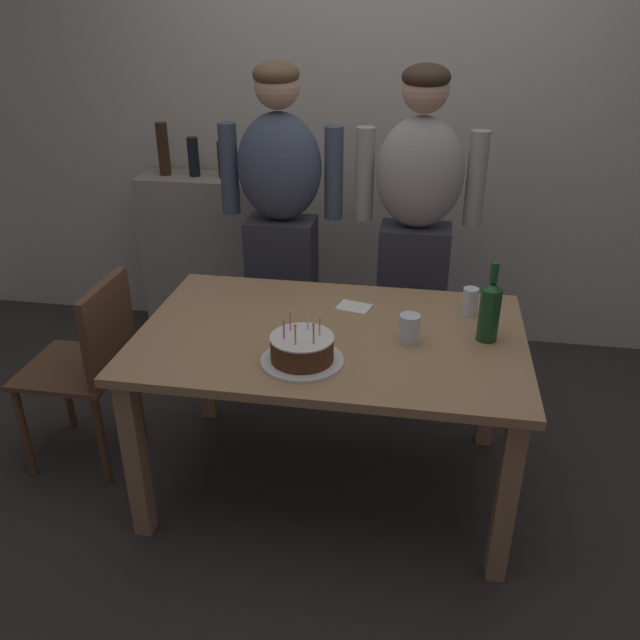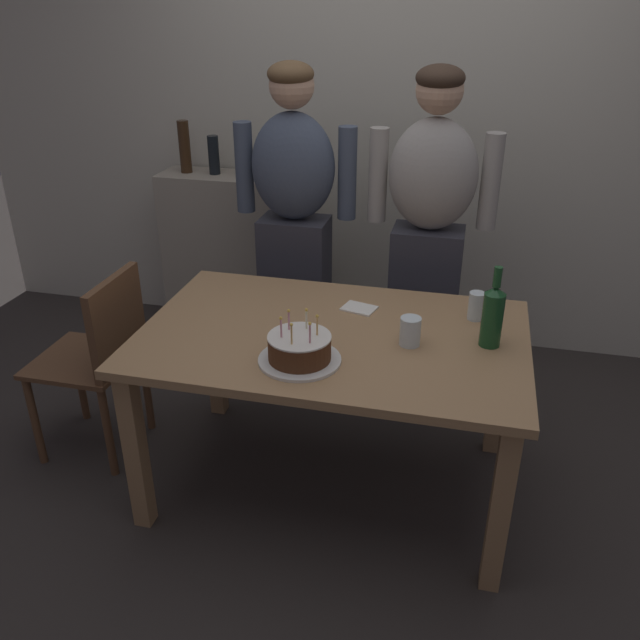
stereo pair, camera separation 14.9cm
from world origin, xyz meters
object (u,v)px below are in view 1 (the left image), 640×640
(birthday_cake, at_px, (302,350))
(water_glass_near, at_px, (470,302))
(person_woman_cardigan, at_px, (416,236))
(wine_bottle, at_px, (490,310))
(napkin_stack, at_px, (354,307))
(water_glass_far, at_px, (409,329))
(dining_chair, at_px, (92,359))
(person_man_bearded, at_px, (281,228))

(birthday_cake, distance_m, water_glass_near, 0.78)
(person_woman_cardigan, bearing_deg, wine_bottle, 111.59)
(wine_bottle, height_order, napkin_stack, wine_bottle)
(water_glass_far, relative_size, wine_bottle, 0.35)
(person_woman_cardigan, bearing_deg, water_glass_far, 91.01)
(birthday_cake, xyz_separation_m, napkin_stack, (0.13, 0.48, -0.04))
(napkin_stack, bearing_deg, water_glass_near, 2.50)
(water_glass_near, bearing_deg, water_glass_far, -129.87)
(water_glass_far, height_order, dining_chair, dining_chair)
(water_glass_near, distance_m, water_glass_far, 0.36)
(birthday_cake, distance_m, water_glass_far, 0.43)
(birthday_cake, xyz_separation_m, wine_bottle, (0.66, 0.29, 0.08))
(person_man_bearded, distance_m, person_woman_cardigan, 0.67)
(water_glass_near, bearing_deg, napkin_stack, -177.50)
(water_glass_near, height_order, dining_chair, dining_chair)
(person_woman_cardigan, height_order, dining_chair, person_woman_cardigan)
(birthday_cake, xyz_separation_m, water_glass_near, (0.60, 0.50, 0.01))
(wine_bottle, height_order, person_man_bearded, person_man_bearded)
(wine_bottle, xyz_separation_m, dining_chair, (-1.64, -0.04, -0.35))
(water_glass_far, bearing_deg, napkin_stack, 132.90)
(person_man_bearded, height_order, dining_chair, person_man_bearded)
(birthday_cake, distance_m, dining_chair, 1.04)
(water_glass_near, distance_m, wine_bottle, 0.23)
(water_glass_far, relative_size, dining_chair, 0.13)
(birthday_cake, bearing_deg, water_glass_far, 30.73)
(birthday_cake, xyz_separation_m, person_woman_cardigan, (0.35, 1.06, 0.09))
(water_glass_far, bearing_deg, person_woman_cardigan, 91.01)
(water_glass_far, height_order, napkin_stack, water_glass_far)
(birthday_cake, xyz_separation_m, dining_chair, (-0.98, 0.25, -0.27))
(water_glass_far, xyz_separation_m, person_man_bearded, (-0.68, 0.84, 0.08))
(napkin_stack, relative_size, person_woman_cardigan, 0.08)
(napkin_stack, distance_m, dining_chair, 1.15)
(birthday_cake, relative_size, person_woman_cardigan, 0.18)
(water_glass_near, bearing_deg, person_woman_cardigan, 113.81)
(water_glass_near, bearing_deg, dining_chair, -171.06)
(birthday_cake, height_order, person_woman_cardigan, person_woman_cardigan)
(water_glass_far, height_order, person_woman_cardigan, person_woman_cardigan)
(birthday_cake, relative_size, dining_chair, 0.34)
(napkin_stack, bearing_deg, dining_chair, -168.34)
(person_man_bearded, relative_size, person_woman_cardigan, 1.00)
(water_glass_far, xyz_separation_m, napkin_stack, (-0.24, 0.26, -0.05))
(water_glass_far, relative_size, napkin_stack, 0.82)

